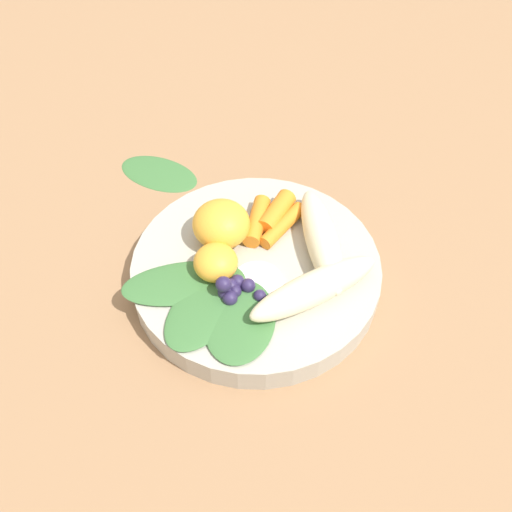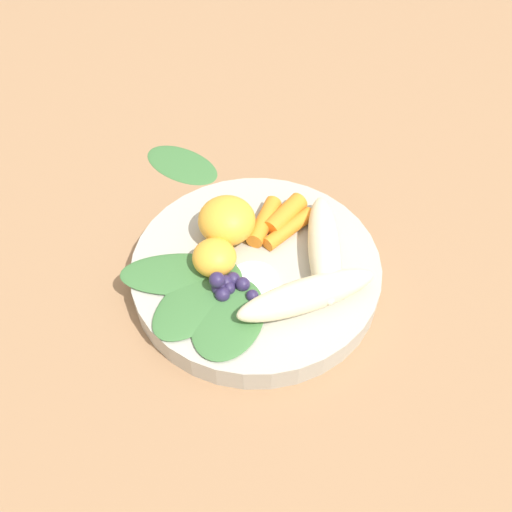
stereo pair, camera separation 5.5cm
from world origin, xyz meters
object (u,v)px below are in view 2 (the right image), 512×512
object	(u,v)px
bowl	(256,271)
banana_peeled_left	(324,248)
kale_leaf_stray	(182,163)
banana_peeled_right	(307,295)
orange_segment_near	(214,258)

from	to	relation	value
bowl	banana_peeled_left	distance (m)	0.07
kale_leaf_stray	banana_peeled_right	bearing A→B (deg)	155.79
banana_peeled_left	kale_leaf_stray	size ratio (longest dim) A/B	1.35
banana_peeled_left	kale_leaf_stray	distance (m)	0.23
bowl	banana_peeled_right	size ratio (longest dim) A/B	1.82
banana_peeled_right	orange_segment_near	xyz separation A→B (m)	(-0.08, -0.05, 0.00)
banana_peeled_left	kale_leaf_stray	bearing A→B (deg)	43.23
orange_segment_near	kale_leaf_stray	world-z (taller)	orange_segment_near
orange_segment_near	bowl	bearing A→B (deg)	70.74
banana_peeled_left	orange_segment_near	xyz separation A→B (m)	(-0.04, -0.10, 0.00)
bowl	kale_leaf_stray	distance (m)	0.19
banana_peeled_left	banana_peeled_right	bearing A→B (deg)	161.13
bowl	orange_segment_near	bearing A→B (deg)	-109.26
kale_leaf_stray	orange_segment_near	bearing A→B (deg)	140.21
orange_segment_near	banana_peeled_left	bearing A→B (deg)	68.16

